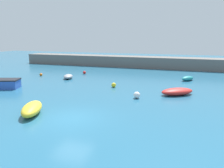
{
  "coord_description": "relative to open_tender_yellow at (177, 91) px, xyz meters",
  "views": [
    {
      "loc": [
        7.1,
        -12.16,
        5.3
      ],
      "look_at": [
        -0.28,
        9.03,
        0.5
      ],
      "focal_mm": 35.0,
      "sensor_mm": 36.0,
      "label": 1
    }
  ],
  "objects": [
    {
      "name": "fishing_dinghy_green",
      "position": [
        0.87,
        7.63,
        -0.04
      ],
      "size": [
        1.87,
        2.05,
        0.57
      ],
      "rotation": [
        0.0,
        0.0,
        4.05
      ],
      "color": "teal",
      "rests_on": "ground_plane"
    },
    {
      "name": "mooring_buoy_red",
      "position": [
        -13.6,
        7.99,
        -0.1
      ],
      "size": [
        0.45,
        0.45,
        0.45
      ],
      "primitive_type": "sphere",
      "color": "red",
      "rests_on": "ground_plane"
    },
    {
      "name": "mooring_buoy_yellow",
      "position": [
        -6.67,
        1.06,
        -0.08
      ],
      "size": [
        0.5,
        0.5,
        0.5
      ],
      "primitive_type": "sphere",
      "color": "yellow",
      "rests_on": "ground_plane"
    },
    {
      "name": "mooring_buoy_orange",
      "position": [
        -18.64,
        4.46,
        -0.13
      ],
      "size": [
        0.39,
        0.39,
        0.39
      ],
      "primitive_type": "sphere",
      "color": "orange",
      "rests_on": "ground_plane"
    },
    {
      "name": "harbor_breakwater",
      "position": [
        -6.34,
        18.09,
        0.64
      ],
      "size": [
        48.31,
        3.46,
        1.93
      ],
      "primitive_type": "cube",
      "color": "#66605B",
      "rests_on": "ground_plane"
    },
    {
      "name": "dinghy_near_pier",
      "position": [
        -13.92,
        3.86,
        -0.04
      ],
      "size": [
        1.75,
        2.27,
        0.58
      ],
      "rotation": [
        0.0,
        0.0,
        5.05
      ],
      "color": "gray",
      "rests_on": "ground_plane"
    },
    {
      "name": "ground_plane",
      "position": [
        -6.34,
        -8.65,
        -0.43
      ],
      "size": [
        120.0,
        120.0,
        0.2
      ],
      "primitive_type": "cube",
      "color": "#235B7A"
    },
    {
      "name": "rowboat_blue_near",
      "position": [
        -9.36,
        -8.88,
        0.08
      ],
      "size": [
        2.38,
        3.27,
        0.81
      ],
      "rotation": [
        0.0,
        0.0,
        2.0
      ],
      "color": "yellow",
      "rests_on": "ground_plane"
    },
    {
      "name": "open_tender_yellow",
      "position": [
        0.0,
        0.0,
        0.0
      ],
      "size": [
        3.46,
        3.08,
        0.65
      ],
      "rotation": [
        0.0,
        0.0,
        0.63
      ],
      "color": "red",
      "rests_on": "ground_plane"
    },
    {
      "name": "mooring_buoy_white",
      "position": [
        -3.31,
        -2.43,
        -0.03
      ],
      "size": [
        0.59,
        0.59,
        0.59
      ],
      "primitive_type": "sphere",
      "color": "white",
      "rests_on": "ground_plane"
    }
  ]
}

